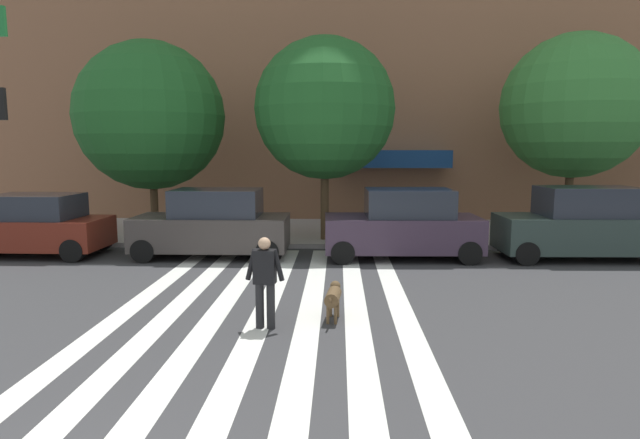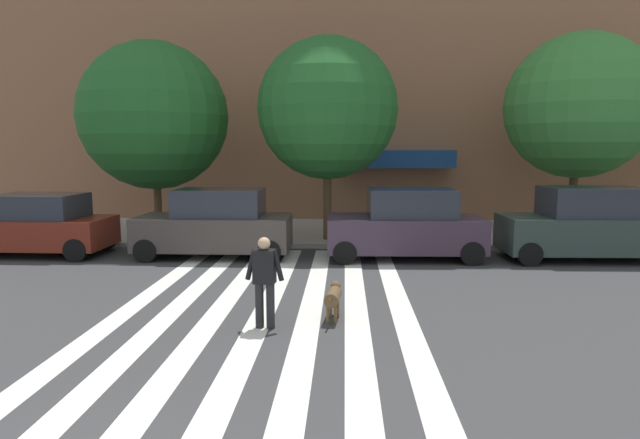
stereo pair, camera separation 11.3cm
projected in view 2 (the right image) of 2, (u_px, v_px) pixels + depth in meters
ground_plane at (205, 309)px, 10.43m from camera, size 160.00×160.00×0.00m
sidewalk_far at (271, 231)px, 19.70m from camera, size 80.00×6.00×0.15m
crosswalk_stripes at (265, 309)px, 10.38m from camera, size 5.85×12.14×0.01m
parked_car_near_curb at (36, 225)px, 15.62m from camera, size 4.40×2.05×1.83m
parked_car_behind_first at (216, 224)px, 15.35m from camera, size 4.46×1.99×2.00m
parked_car_third_in_line at (406, 225)px, 15.10m from camera, size 4.48×2.09×2.02m
parked_car_fourth_in_line at (586, 225)px, 14.85m from camera, size 4.61×1.97×2.09m
street_tree_nearest at (154, 116)px, 17.83m from camera, size 5.00×5.00×6.62m
street_tree_middle at (328, 109)px, 17.00m from camera, size 4.59×4.59×6.59m
street_tree_further at (579, 106)px, 17.58m from camera, size 4.85×4.85×6.86m
pedestrian_dog_walker at (265, 277)px, 9.19m from camera, size 0.71×0.28×1.64m
dog_on_leash at (333, 296)px, 9.73m from camera, size 0.32×1.02×0.65m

